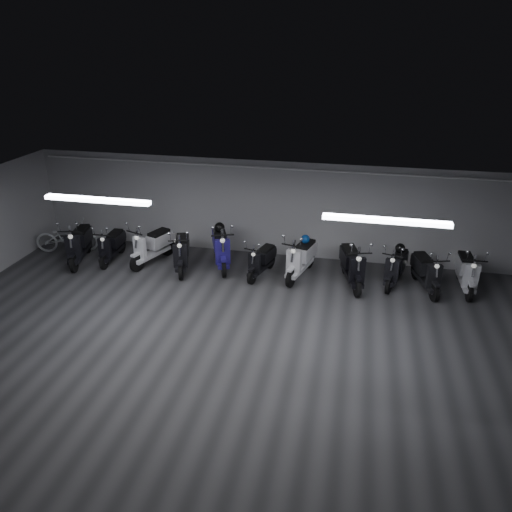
% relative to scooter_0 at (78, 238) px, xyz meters
% --- Properties ---
extents(floor, '(14.00, 10.00, 0.01)m').
position_rel_scooter_0_xyz_m(floor, '(5.16, -3.31, -0.74)').
color(floor, '#333235').
rests_on(floor, ground).
extents(ceiling, '(14.00, 10.00, 0.01)m').
position_rel_scooter_0_xyz_m(ceiling, '(5.16, -3.31, 2.07)').
color(ceiling, slate).
rests_on(ceiling, ground).
extents(back_wall, '(14.00, 0.01, 2.80)m').
position_rel_scooter_0_xyz_m(back_wall, '(5.16, 1.70, 0.66)').
color(back_wall, '#9D9D9F').
rests_on(back_wall, ground).
extents(fluor_strip_left, '(2.40, 0.18, 0.08)m').
position_rel_scooter_0_xyz_m(fluor_strip_left, '(2.16, -2.31, 2.00)').
color(fluor_strip_left, white).
rests_on(fluor_strip_left, ceiling).
extents(fluor_strip_right, '(2.40, 0.18, 0.08)m').
position_rel_scooter_0_xyz_m(fluor_strip_right, '(8.16, -2.31, 2.00)').
color(fluor_strip_right, white).
rests_on(fluor_strip_right, ceiling).
extents(conduit, '(13.60, 0.05, 0.05)m').
position_rel_scooter_0_xyz_m(conduit, '(5.16, 1.61, 1.88)').
color(conduit, white).
rests_on(conduit, back_wall).
extents(scooter_0, '(1.13, 2.08, 1.47)m').
position_rel_scooter_0_xyz_m(scooter_0, '(0.00, 0.00, 0.00)').
color(scooter_0, black).
rests_on(scooter_0, floor).
extents(scooter_1, '(0.64, 1.71, 1.25)m').
position_rel_scooter_0_xyz_m(scooter_1, '(0.86, 0.26, -0.11)').
color(scooter_1, black).
rests_on(scooter_1, floor).
extents(scooter_2, '(1.23, 1.99, 1.40)m').
position_rel_scooter_0_xyz_m(scooter_2, '(2.05, 0.36, -0.03)').
color(scooter_2, white).
rests_on(scooter_2, floor).
extents(scooter_3, '(1.11, 1.94, 1.37)m').
position_rel_scooter_0_xyz_m(scooter_3, '(3.01, 0.15, -0.05)').
color(scooter_3, black).
rests_on(scooter_3, floor).
extents(scooter_4, '(1.35, 2.11, 1.49)m').
position_rel_scooter_0_xyz_m(scooter_4, '(4.02, 0.56, 0.01)').
color(scooter_4, navy).
rests_on(scooter_4, floor).
extents(scooter_5, '(0.95, 1.68, 1.19)m').
position_rel_scooter_0_xyz_m(scooter_5, '(5.24, 0.22, -0.14)').
color(scooter_5, black).
rests_on(scooter_5, floor).
extents(scooter_6, '(1.12, 2.01, 1.42)m').
position_rel_scooter_0_xyz_m(scooter_6, '(6.28, 0.38, -0.03)').
color(scooter_6, white).
rests_on(scooter_6, floor).
extents(scooter_7, '(1.13, 2.04, 1.45)m').
position_rel_scooter_0_xyz_m(scooter_7, '(7.62, 0.22, -0.01)').
color(scooter_7, black).
rests_on(scooter_7, floor).
extents(scooter_8, '(1.06, 1.83, 1.30)m').
position_rel_scooter_0_xyz_m(scooter_8, '(8.73, 0.48, -0.09)').
color(scooter_8, black).
rests_on(scooter_8, floor).
extents(scooter_9, '(1.06, 1.86, 1.31)m').
position_rel_scooter_0_xyz_m(scooter_9, '(9.47, 0.34, -0.08)').
color(scooter_9, black).
rests_on(scooter_9, floor).
extents(bicycle, '(1.89, 1.11, 1.16)m').
position_rel_scooter_0_xyz_m(bicycle, '(-0.78, 0.59, -0.16)').
color(bicycle, silver).
rests_on(bicycle, floor).
extents(scooter_10, '(0.63, 1.80, 1.33)m').
position_rel_scooter_0_xyz_m(scooter_10, '(10.47, 0.54, -0.07)').
color(scooter_10, silver).
rests_on(scooter_10, floor).
extents(helmet_0, '(0.29, 0.29, 0.29)m').
position_rel_scooter_0_xyz_m(helmet_0, '(3.92, 0.82, 0.33)').
color(helmet_0, black).
rests_on(helmet_0, scooter_4).
extents(helmet_1, '(0.25, 0.25, 0.25)m').
position_rel_scooter_0_xyz_m(helmet_1, '(8.80, 0.71, 0.19)').
color(helmet_1, black).
rests_on(helmet_1, scooter_8).
extents(helmet_2, '(0.24, 0.24, 0.24)m').
position_rel_scooter_0_xyz_m(helmet_2, '(6.35, 0.64, 0.26)').
color(helmet_2, navy).
rests_on(helmet_2, scooter_6).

